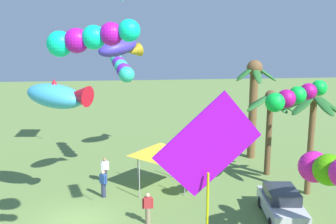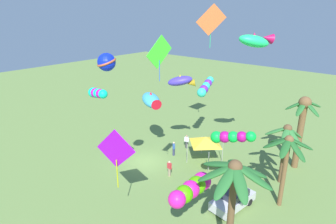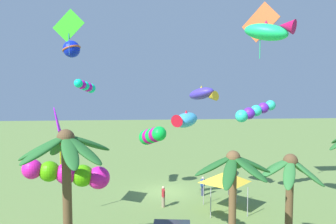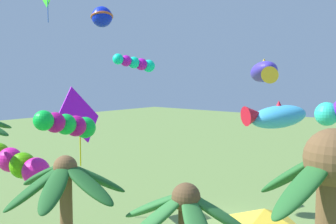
% 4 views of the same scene
% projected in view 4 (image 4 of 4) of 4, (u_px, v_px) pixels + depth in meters
% --- Properties ---
extents(ground_plane, '(120.00, 120.00, 0.00)m').
position_uv_depth(ground_plane, '(238.00, 223.00, 23.43)').
color(ground_plane, olive).
extents(palm_tree_3, '(3.79, 3.45, 6.11)m').
position_uv_depth(palm_tree_3, '(67.00, 203.00, 11.69)').
color(palm_tree_3, brown).
rests_on(palm_tree_3, ground).
extents(festival_tent, '(2.86, 2.86, 2.85)m').
position_uv_depth(festival_tent, '(264.00, 218.00, 17.18)').
color(festival_tent, '#9E9EA3').
rests_on(festival_tent, ground).
extents(kite_ball_0, '(1.79, 1.79, 1.19)m').
position_uv_depth(kite_ball_0, '(102.00, 17.00, 23.97)').
color(kite_ball_0, '#0C21CF').
extents(kite_fish_1, '(2.45, 2.78, 1.32)m').
position_uv_depth(kite_fish_1, '(264.00, 72.00, 19.12)').
color(kite_fish_1, '#4233BB').
extents(kite_fish_2, '(3.16, 3.94, 1.64)m').
position_uv_depth(kite_fish_2, '(275.00, 116.00, 22.34)').
color(kite_fish_2, '#3CABE3').
extents(kite_tube_6, '(1.38, 3.12, 1.33)m').
position_uv_depth(kite_tube_6, '(68.00, 125.00, 16.07)').
color(kite_tube_6, '#0DC139').
extents(kite_tube_8, '(4.46, 1.68, 1.82)m').
position_uv_depth(kite_tube_8, '(13.00, 161.00, 19.11)').
color(kite_tube_8, '#E21A9E').
extents(kite_tube_9, '(1.30, 2.76, 1.10)m').
position_uv_depth(kite_tube_9, '(136.00, 63.00, 25.47)').
color(kite_tube_9, '#0CEFB2').
extents(kite_diamond_10, '(0.67, 3.30, 4.62)m').
position_uv_depth(kite_diamond_10, '(80.00, 116.00, 24.00)').
color(kite_diamond_10, '#A70DE0').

